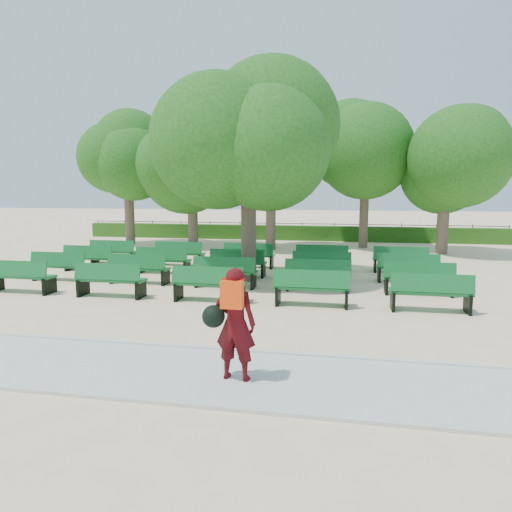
{
  "coord_description": "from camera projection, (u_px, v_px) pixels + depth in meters",
  "views": [
    {
      "loc": [
        3.56,
        -14.23,
        3.02
      ],
      "look_at": [
        1.02,
        -1.0,
        1.1
      ],
      "focal_mm": 32.0,
      "sensor_mm": 36.0,
      "label": 1
    }
  ],
  "objects": [
    {
      "name": "ground",
      "position": [
        231.0,
        284.0,
        14.92
      ],
      "size": [
        120.0,
        120.0,
        0.0
      ],
      "primitive_type": "plane",
      "color": "beige"
    },
    {
      "name": "curb",
      "position": [
        154.0,
        345.0,
        8.84
      ],
      "size": [
        30.0,
        0.12,
        0.1
      ],
      "primitive_type": "cube",
      "color": "silver",
      "rests_on": "ground"
    },
    {
      "name": "fence",
      "position": [
        286.0,
        239.0,
        28.92
      ],
      "size": [
        26.0,
        0.1,
        1.02
      ],
      "primitive_type": null,
      "color": "black",
      "rests_on": "ground"
    },
    {
      "name": "paving",
      "position": [
        126.0,
        369.0,
        7.73
      ],
      "size": [
        30.0,
        2.2,
        0.06
      ],
      "primitive_type": "cube",
      "color": "beige",
      "rests_on": "ground"
    },
    {
      "name": "hedge",
      "position": [
        285.0,
        233.0,
        28.47
      ],
      "size": [
        26.0,
        0.7,
        0.9
      ],
      "primitive_type": "cube",
      "color": "#255515",
      "rests_on": "ground"
    },
    {
      "name": "person",
      "position": [
        233.0,
        322.0,
        7.11
      ],
      "size": [
        0.86,
        0.53,
        1.8
      ],
      "rotation": [
        0.0,
        0.0,
        3.06
      ],
      "color": "#43090D",
      "rests_on": "ground"
    },
    {
      "name": "bench_array",
      "position": [
        233.0,
        278.0,
        15.38
      ],
      "size": [
        2.0,
        0.69,
        1.25
      ],
      "rotation": [
        0.0,
        0.0,
        0.04
      ],
      "color": "#116127",
      "rests_on": "ground"
    },
    {
      "name": "tree_among",
      "position": [
        248.0,
        140.0,
        14.84
      ],
      "size": [
        5.1,
        5.1,
        6.99
      ],
      "color": "brown",
      "rests_on": "ground"
    },
    {
      "name": "tree_line",
      "position": [
        276.0,
        248.0,
        24.65
      ],
      "size": [
        21.8,
        6.8,
        7.04
      ],
      "primitive_type": null,
      "color": "#225E19",
      "rests_on": "ground"
    }
  ]
}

